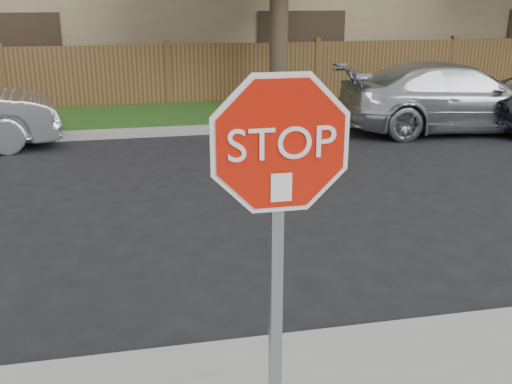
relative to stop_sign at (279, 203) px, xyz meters
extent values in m
plane|color=black|center=(0.27, 1.48, -1.83)|extent=(90.00, 90.00, 0.00)
cube|color=gray|center=(0.27, 9.63, -1.75)|extent=(70.00, 0.30, 0.15)
cube|color=#1E4714|center=(0.27, 11.28, -1.77)|extent=(70.00, 3.00, 0.12)
cube|color=#4E321B|center=(0.27, 12.88, -1.03)|extent=(70.00, 0.12, 1.60)
cylinder|color=#382B21|center=(2.77, 11.18, 0.13)|extent=(0.44, 0.44, 3.92)
cube|color=gray|center=(0.00, 0.05, -0.58)|extent=(0.06, 0.06, 2.30)
cylinder|color=white|center=(0.00, -0.02, 0.32)|extent=(1.01, 0.02, 1.01)
cylinder|color=#BB1507|center=(0.00, -0.03, 0.32)|extent=(0.93, 0.02, 0.93)
cube|color=white|center=(0.00, -0.05, 0.10)|extent=(0.11, 0.00, 0.15)
imported|color=#B3B3BA|center=(6.07, 8.81, -1.11)|extent=(5.09, 2.32, 1.45)
camera|label=1|loc=(-0.72, -2.84, 1.04)|focal=42.00mm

